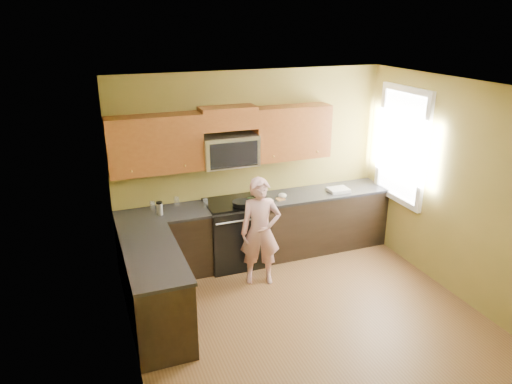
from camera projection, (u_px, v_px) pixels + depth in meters
name	position (u px, v px, depth m)	size (l,w,h in m)	color
floor	(311.00, 321.00, 5.63)	(4.00, 4.00, 0.00)	brown
ceiling	(322.00, 89.00, 4.70)	(4.00, 4.00, 0.00)	white
wall_back	(252.00, 165.00, 6.92)	(4.00, 4.00, 0.00)	brown
wall_front	(446.00, 318.00, 3.41)	(4.00, 4.00, 0.00)	brown
wall_left	(126.00, 245.00, 4.50)	(4.00, 4.00, 0.00)	brown
wall_right	(462.00, 193.00, 5.83)	(4.00, 4.00, 0.00)	brown
cabinet_back_run	(259.00, 230.00, 6.97)	(4.00, 0.60, 0.88)	black
cabinet_left_run	(155.00, 290.00, 5.44)	(0.60, 1.60, 0.88)	black
countertop_back	(259.00, 201.00, 6.80)	(4.00, 0.62, 0.04)	black
countertop_left	(153.00, 254.00, 5.29)	(0.62, 1.60, 0.04)	black
stove	(234.00, 233.00, 6.81)	(0.76, 0.65, 0.95)	black
microwave	(230.00, 165.00, 6.58)	(0.76, 0.40, 0.42)	silver
upper_cab_left	(157.00, 172.00, 6.28)	(1.22, 0.33, 0.75)	brown
upper_cab_right	(291.00, 158.00, 6.92)	(1.12, 0.33, 0.75)	brown
upper_cab_over_mw	(228.00, 118.00, 6.38)	(0.76, 0.33, 0.30)	brown
window	(402.00, 146.00, 6.77)	(0.06, 1.06, 1.66)	white
woman	(260.00, 232.00, 6.24)	(0.53, 0.35, 1.46)	#CF676E
frying_pan	(242.00, 205.00, 6.53)	(0.26, 0.46, 0.06)	black
butter_tub	(251.00, 203.00, 6.69)	(0.11, 0.11, 0.08)	yellow
toast_slice	(280.00, 199.00, 6.81)	(0.11, 0.11, 0.01)	#B27F47
napkin_a	(268.00, 200.00, 6.70)	(0.11, 0.12, 0.06)	silver
napkin_b	(282.00, 196.00, 6.87)	(0.12, 0.13, 0.07)	silver
dish_towel	(338.00, 190.00, 7.11)	(0.30, 0.24, 0.05)	silver
travel_mug	(160.00, 215.00, 6.29)	(0.08, 0.08, 0.18)	silver
glass_a	(152.00, 206.00, 6.43)	(0.07, 0.07, 0.12)	silver
glass_b	(177.00, 201.00, 6.58)	(0.07, 0.07, 0.12)	silver
glass_c	(206.00, 203.00, 6.52)	(0.07, 0.07, 0.12)	silver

